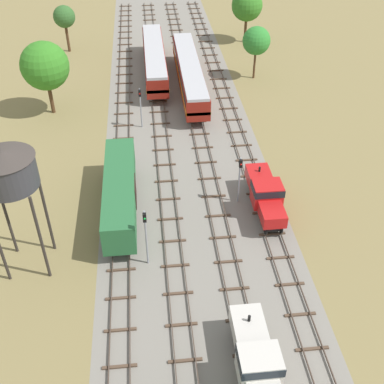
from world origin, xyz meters
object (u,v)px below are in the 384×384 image
object	(u,v)px
shunter_loco_centre_mid	(266,193)
passenger_coach_centre_left_far	(189,72)
signal_post_nearest	(240,175)
signal_post_near	(146,232)
signal_post_mid	(140,103)
shunter_loco_centre_left_near	(257,362)
diesel_railcar_left_farther	(154,58)
water_tower	(7,171)
freight_boxcar_far_left_midfar	(120,191)

from	to	relation	value
shunter_loco_centre_mid	passenger_coach_centre_left_far	world-z (taller)	passenger_coach_centre_left_far
signal_post_nearest	signal_post_near	distance (m)	11.67
passenger_coach_centre_left_far	signal_post_mid	world-z (taller)	signal_post_mid
shunter_loco_centre_mid	passenger_coach_centre_left_far	bearing A→B (deg)	99.63
shunter_loco_centre_left_near	diesel_railcar_left_farther	xyz separation A→B (m)	(-4.50, 49.28, 0.59)
signal_post_nearest	signal_post_mid	bearing A→B (deg)	120.18
water_tower	signal_post_near	distance (m)	11.37
signal_post_near	signal_post_mid	bearing A→B (deg)	90.00
signal_post_nearest	signal_post_mid	world-z (taller)	signal_post_nearest
signal_post_nearest	shunter_loco_centre_mid	bearing A→B (deg)	-33.72
signal_post_near	shunter_loco_centre_mid	bearing A→B (deg)	27.72
water_tower	shunter_loco_centre_mid	bearing A→B (deg)	13.05
signal_post_mid	diesel_railcar_left_farther	bearing A→B (deg)	81.43
freight_boxcar_far_left_midfar	diesel_railcar_left_farther	bearing A→B (deg)	81.69
shunter_loco_centre_mid	passenger_coach_centre_left_far	xyz separation A→B (m)	(-4.50, 26.54, 0.60)
signal_post_mid	water_tower	bearing A→B (deg)	-113.87
water_tower	signal_post_nearest	xyz separation A→B (m)	(18.67, 6.35, -6.26)
shunter_loco_centre_mid	signal_post_nearest	xyz separation A→B (m)	(-2.25, 1.50, 1.23)
shunter_loco_centre_left_near	signal_post_near	bearing A→B (deg)	120.58
diesel_railcar_left_farther	signal_post_near	world-z (taller)	signal_post_near
signal_post_nearest	signal_post_mid	xyz separation A→B (m)	(-9.01, 15.48, -0.00)
shunter_loco_centre_left_near	passenger_coach_centre_left_far	size ratio (longest dim) A/B	0.38
signal_post_nearest	signal_post_near	xyz separation A→B (m)	(-9.01, -7.42, 0.35)
signal_post_near	signal_post_mid	size ratio (longest dim) A/B	1.12
shunter_loco_centre_mid	signal_post_mid	xyz separation A→B (m)	(-11.26, 16.99, 1.23)
passenger_coach_centre_left_far	signal_post_near	size ratio (longest dim) A/B	3.86
passenger_coach_centre_left_far	water_tower	size ratio (longest dim) A/B	1.97
shunter_loco_centre_left_near	freight_boxcar_far_left_midfar	size ratio (longest dim) A/B	0.60
shunter_loco_centre_left_near	shunter_loco_centre_mid	world-z (taller)	same
shunter_loco_centre_left_near	freight_boxcar_far_left_midfar	distance (m)	20.57
shunter_loco_centre_mid	signal_post_near	bearing A→B (deg)	-152.28
freight_boxcar_far_left_midfar	signal_post_near	size ratio (longest dim) A/B	2.46
diesel_railcar_left_farther	signal_post_mid	distance (m)	15.13
shunter_loco_centre_left_near	signal_post_near	xyz separation A→B (m)	(-6.75, 11.43, 1.59)
freight_boxcar_far_left_midfar	diesel_railcar_left_farther	world-z (taller)	diesel_railcar_left_farther
water_tower	signal_post_nearest	bearing A→B (deg)	18.79
diesel_railcar_left_farther	shunter_loco_centre_mid	bearing A→B (deg)	-74.25
passenger_coach_centre_left_far	signal_post_near	xyz separation A→B (m)	(-6.75, -32.46, 0.98)
passenger_coach_centre_left_far	shunter_loco_centre_mid	bearing A→B (deg)	-80.37
freight_boxcar_far_left_midfar	diesel_railcar_left_farther	distance (m)	31.11
signal_post_mid	freight_boxcar_far_left_midfar	bearing A→B (deg)	-98.07
shunter_loco_centre_left_near	freight_boxcar_far_left_midfar	world-z (taller)	freight_boxcar_far_left_midfar
diesel_railcar_left_farther	signal_post_near	distance (m)	37.92
shunter_loco_centre_left_near	water_tower	distance (m)	21.95
freight_boxcar_far_left_midfar	signal_post_nearest	xyz separation A→B (m)	(11.25, 0.36, 0.79)
water_tower	diesel_railcar_left_farther	bearing A→B (deg)	72.05
shunter_loco_centre_mid	freight_boxcar_far_left_midfar	size ratio (longest dim) A/B	0.60
shunter_loco_centre_left_near	signal_post_nearest	bearing A→B (deg)	83.19
passenger_coach_centre_left_far	signal_post_nearest	distance (m)	25.15
shunter_loco_centre_mid	signal_post_nearest	size ratio (longest dim) A/B	1.66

